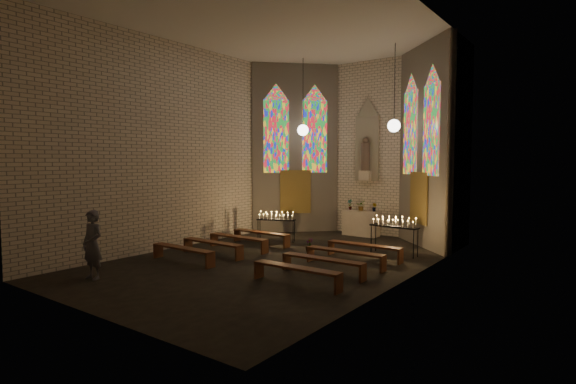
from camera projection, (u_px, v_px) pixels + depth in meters
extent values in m
plane|color=black|center=(278.00, 260.00, 13.58)|extent=(12.00, 12.00, 0.00)
cube|color=beige|center=(368.00, 148.00, 18.17)|extent=(8.00, 0.02, 7.00)
cube|color=beige|center=(86.00, 134.00, 8.51)|extent=(8.00, 0.02, 7.00)
cube|color=beige|center=(187.00, 146.00, 15.69)|extent=(0.02, 12.00, 7.00)
cube|color=beige|center=(408.00, 140.00, 10.98)|extent=(0.02, 12.00, 7.00)
cube|color=silver|center=(278.00, 23.00, 13.09)|extent=(8.00, 12.00, 0.01)
cube|color=beige|center=(295.00, 149.00, 18.78)|extent=(2.72, 2.72, 7.00)
cube|color=beige|center=(424.00, 146.00, 15.55)|extent=(2.72, 2.72, 7.00)
cube|color=#4C3F8C|center=(276.00, 136.00, 18.47)|extent=(0.78, 0.78, 3.00)
cube|color=#4C3F8C|center=(315.00, 137.00, 18.71)|extent=(0.78, 0.78, 3.00)
cube|color=#4C3F8C|center=(410.00, 133.00, 16.28)|extent=(0.78, 0.78, 3.00)
cube|color=#4C3F8C|center=(431.00, 130.00, 14.69)|extent=(0.78, 0.78, 3.00)
cube|color=brown|center=(296.00, 192.00, 18.74)|extent=(0.95, 0.95, 1.80)
cube|color=brown|center=(419.00, 198.00, 15.64)|extent=(0.95, 0.95, 1.80)
cube|color=gray|center=(367.00, 148.00, 18.11)|extent=(1.00, 0.12, 2.60)
cone|color=gray|center=(368.00, 107.00, 17.99)|extent=(1.00, 1.00, 0.80)
cube|color=beige|center=(365.00, 175.00, 18.07)|extent=(0.45, 0.30, 0.40)
cylinder|color=brown|center=(365.00, 157.00, 18.02)|extent=(0.36, 0.36, 1.10)
sphere|color=brown|center=(366.00, 141.00, 17.97)|extent=(0.26, 0.26, 0.26)
sphere|color=white|center=(303.00, 130.00, 17.71)|extent=(0.44, 0.44, 0.44)
cylinder|color=black|center=(303.00, 94.00, 17.61)|extent=(0.02, 0.02, 2.80)
sphere|color=white|center=(394.00, 126.00, 15.47)|extent=(0.44, 0.44, 0.44)
cylinder|color=black|center=(395.00, 85.00, 15.38)|extent=(0.02, 0.02, 2.80)
cube|color=beige|center=(361.00, 223.00, 17.94)|extent=(1.40, 0.60, 1.00)
imported|color=#4C723F|center=(350.00, 204.00, 18.29)|extent=(0.24, 0.18, 0.43)
imported|color=#4C723F|center=(361.00, 206.00, 17.93)|extent=(0.43, 0.40, 0.39)
imported|color=#4C723F|center=(374.00, 207.00, 17.61)|extent=(0.23, 0.20, 0.35)
imported|color=#4C723F|center=(309.00, 246.00, 14.60)|extent=(0.32, 0.32, 0.47)
cube|color=black|center=(276.00, 220.00, 16.60)|extent=(1.44, 0.87, 0.04)
cylinder|color=black|center=(258.00, 231.00, 16.65)|extent=(0.03, 0.03, 0.80)
cylinder|color=black|center=(293.00, 232.00, 16.35)|extent=(0.03, 0.03, 0.80)
cylinder|color=black|center=(260.00, 230.00, 16.91)|extent=(0.03, 0.03, 0.80)
cylinder|color=black|center=(295.00, 231.00, 16.60)|extent=(0.03, 0.03, 0.80)
cube|color=black|center=(394.00, 226.00, 14.27)|extent=(1.60, 0.50, 0.05)
cylinder|color=black|center=(371.00, 239.00, 14.67)|extent=(0.03, 0.03, 0.89)
cylinder|color=black|center=(414.00, 244.00, 13.71)|extent=(0.03, 0.03, 0.89)
cylinder|color=black|center=(376.00, 238.00, 14.90)|extent=(0.03, 0.03, 0.89)
cylinder|color=black|center=(418.00, 243.00, 13.94)|extent=(0.03, 0.03, 0.89)
cube|color=#502917|center=(261.00, 232.00, 16.08)|extent=(2.38, 0.36, 0.06)
cube|color=#502917|center=(237.00, 235.00, 16.79)|extent=(0.06, 0.33, 0.43)
cube|color=#502917|center=(287.00, 242.00, 15.41)|extent=(0.06, 0.33, 0.43)
cube|color=#502917|center=(364.00, 245.00, 13.68)|extent=(2.38, 0.36, 0.06)
cube|color=#502917|center=(331.00, 248.00, 14.37)|extent=(0.06, 0.33, 0.43)
cube|color=#502917|center=(400.00, 257.00, 13.02)|extent=(0.06, 0.33, 0.43)
cube|color=#502917|center=(238.00, 237.00, 15.12)|extent=(2.38, 0.36, 0.06)
cube|color=#502917|center=(214.00, 240.00, 15.82)|extent=(0.06, 0.33, 0.43)
cube|color=#502917|center=(265.00, 247.00, 14.44)|extent=(0.06, 0.33, 0.43)
cube|color=#502917|center=(345.00, 251.00, 12.71)|extent=(2.38, 0.36, 0.06)
cube|color=#502917|center=(311.00, 254.00, 13.40)|extent=(0.06, 0.33, 0.43)
cube|color=#502917|center=(383.00, 264.00, 12.06)|extent=(0.06, 0.33, 0.43)
cube|color=#502917|center=(212.00, 242.00, 14.15)|extent=(2.38, 0.36, 0.06)
cube|color=#502917|center=(188.00, 245.00, 14.86)|extent=(0.06, 0.33, 0.43)
cube|color=#502917|center=(239.00, 253.00, 13.47)|extent=(0.06, 0.33, 0.43)
cube|color=#502917|center=(323.00, 259.00, 11.75)|extent=(2.38, 0.36, 0.06)
cube|color=#502917|center=(287.00, 261.00, 12.43)|extent=(0.06, 0.33, 0.43)
cube|color=#502917|center=(363.00, 273.00, 11.09)|extent=(0.06, 0.33, 0.43)
cube|color=#502917|center=(183.00, 248.00, 13.18)|extent=(2.38, 0.36, 0.06)
cube|color=#502917|center=(158.00, 251.00, 13.89)|extent=(0.06, 0.33, 0.43)
cube|color=#502917|center=(210.00, 261.00, 12.51)|extent=(0.06, 0.33, 0.43)
cube|color=#502917|center=(296.00, 268.00, 10.78)|extent=(2.38, 0.36, 0.06)
cube|color=#502917|center=(259.00, 270.00, 11.47)|extent=(0.06, 0.33, 0.43)
cube|color=#502917|center=(339.00, 284.00, 10.12)|extent=(0.06, 0.33, 0.43)
imported|color=#4E4C57|center=(92.00, 245.00, 11.34)|extent=(0.67, 0.47, 1.75)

